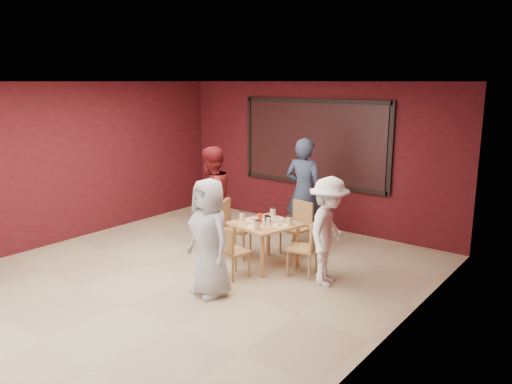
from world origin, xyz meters
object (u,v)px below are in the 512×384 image
Objects in this scene: dining_table at (265,228)px; chair_right at (307,245)px; chair_front at (231,249)px; diner_front at (209,238)px; diner_back at (304,192)px; diner_right at (329,231)px; chair_back at (298,224)px; chair_left at (232,225)px; diner_left at (211,198)px.

dining_table is 1.26× the size of chair_right.
diner_front is at bearing -76.14° from chair_front.
diner_back is 1.22× the size of diner_right.
chair_back is at bearing 83.80° from chair_front.
dining_table is at bearing 81.95° from chair_front.
chair_left is 0.64m from diner_left.
diner_front is 1.03× the size of diner_right.
chair_front is 1.12m from chair_right.
chair_back is 1.02m from chair_right.
chair_right is 0.54× the size of diner_right.
chair_front is at bearing 117.57° from diner_front.
chair_right is 0.49m from diner_right.
chair_right is at bearing 0.53° from chair_left.
dining_table is 1.35× the size of chair_front.
chair_left reaches higher than dining_table.
dining_table is 1.22× the size of chair_back.
diner_left reaches higher than diner_front.
chair_left reaches higher than chair_front.
dining_table is 0.66× the size of diner_front.
chair_back is 0.55× the size of diner_front.
chair_right is at bearing -49.69° from chair_back.
diner_left is (-1.23, 0.12, 0.27)m from dining_table.
dining_table reaches higher than chair_front.
dining_table is at bearing -176.73° from chair_right.
diner_left is at bearing 73.30° from diner_right.
diner_right is (2.34, -0.15, -0.11)m from diner_left.
diner_left is (-1.29, -0.70, 0.39)m from chair_back.
chair_front is 0.49× the size of diner_front.
diner_left reaches higher than chair_right.
diner_right is at bearing -1.72° from chair_left.
diner_left is at bearing 39.22° from diner_back.
diner_right is at bearing 63.93° from diner_front.
diner_back reaches higher than chair_right.
diner_right reaches higher than chair_back.
chair_right is 0.48× the size of diner_left.
chair_back is at bearing 45.86° from chair_left.
chair_left is at bearing 57.96° from diner_back.
chair_left is 1.43m from diner_back.
chair_front is 0.90× the size of chair_back.
diner_left is 1.14× the size of diner_right.
chair_left is at bearing 177.68° from dining_table.
chair_front is (-0.10, -0.71, -0.17)m from dining_table.
chair_right is at bearing 84.30° from diner_left.
diner_front is (-0.02, -2.12, 0.30)m from chair_back.
chair_right is (0.66, -0.78, -0.02)m from chair_back.
diner_left reaches higher than chair_back.
diner_front is (-0.68, -1.34, 0.32)m from chair_right.
chair_left is 0.58× the size of diner_front.
dining_table is 0.74m from chair_right.
chair_right is (0.83, 0.75, 0.03)m from chair_front.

